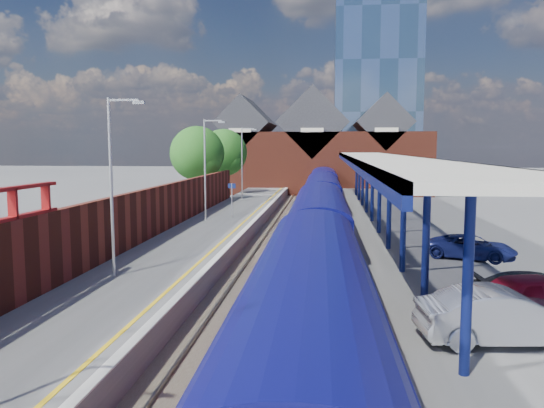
{
  "coord_description": "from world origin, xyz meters",
  "views": [
    {
      "loc": [
        1.87,
        -13.86,
        6.11
      ],
      "look_at": [
        -1.49,
        18.55,
        2.6
      ],
      "focal_mm": 35.0,
      "sensor_mm": 36.0,
      "label": 1
    }
  ],
  "objects_px": {
    "platform_sign": "(232,194)",
    "lamp_post_b": "(114,176)",
    "train": "(321,203)",
    "parked_car_dark": "(540,293)",
    "parked_car_blue": "(471,247)",
    "parked_car_silver": "(504,316)",
    "lamp_post_c": "(207,163)",
    "parked_car_red": "(543,298)",
    "lamp_post_d": "(243,158)"
  },
  "relations": [
    {
      "from": "lamp_post_c",
      "to": "parked_car_silver",
      "type": "xyz_separation_m",
      "value": [
        12.86,
        -21.92,
        -3.27
      ]
    },
    {
      "from": "lamp_post_d",
      "to": "platform_sign",
      "type": "xyz_separation_m",
      "value": [
        1.36,
        -14.0,
        -2.3
      ]
    },
    {
      "from": "parked_car_red",
      "to": "parked_car_silver",
      "type": "distance_m",
      "value": 2.4
    },
    {
      "from": "parked_car_dark",
      "to": "parked_car_red",
      "type": "bearing_deg",
      "value": 158.7
    },
    {
      "from": "lamp_post_c",
      "to": "platform_sign",
      "type": "xyz_separation_m",
      "value": [
        1.36,
        2.0,
        -2.3
      ]
    },
    {
      "from": "parked_car_red",
      "to": "parked_car_silver",
      "type": "height_order",
      "value": "parked_car_red"
    },
    {
      "from": "lamp_post_b",
      "to": "platform_sign",
      "type": "bearing_deg",
      "value": 85.67
    },
    {
      "from": "lamp_post_d",
      "to": "parked_car_silver",
      "type": "height_order",
      "value": "lamp_post_d"
    },
    {
      "from": "parked_car_silver",
      "to": "platform_sign",
      "type": "bearing_deg",
      "value": 19.5
    },
    {
      "from": "parked_car_red",
      "to": "lamp_post_c",
      "type": "bearing_deg",
      "value": 20.39
    },
    {
      "from": "lamp_post_b",
      "to": "parked_car_blue",
      "type": "relative_size",
      "value": 1.78
    },
    {
      "from": "platform_sign",
      "to": "parked_car_silver",
      "type": "xyz_separation_m",
      "value": [
        11.5,
        -23.92,
        -0.96
      ]
    },
    {
      "from": "train",
      "to": "parked_car_red",
      "type": "distance_m",
      "value": 22.92
    },
    {
      "from": "train",
      "to": "lamp_post_c",
      "type": "distance_m",
      "value": 8.55
    },
    {
      "from": "parked_car_dark",
      "to": "parked_car_blue",
      "type": "distance_m",
      "value": 7.9
    },
    {
      "from": "parked_car_silver",
      "to": "parked_car_blue",
      "type": "distance_m",
      "value": 11.01
    },
    {
      "from": "train",
      "to": "lamp_post_c",
      "type": "height_order",
      "value": "lamp_post_c"
    },
    {
      "from": "lamp_post_c",
      "to": "parked_car_silver",
      "type": "relative_size",
      "value": 1.59
    },
    {
      "from": "train",
      "to": "parked_car_blue",
      "type": "xyz_separation_m",
      "value": [
        7.01,
        -12.86,
        -0.58
      ]
    },
    {
      "from": "train",
      "to": "platform_sign",
      "type": "bearing_deg",
      "value": 177.92
    },
    {
      "from": "lamp_post_b",
      "to": "parked_car_blue",
      "type": "distance_m",
      "value": 16.02
    },
    {
      "from": "train",
      "to": "parked_car_dark",
      "type": "relative_size",
      "value": 15.82
    },
    {
      "from": "platform_sign",
      "to": "parked_car_red",
      "type": "distance_m",
      "value": 25.79
    },
    {
      "from": "lamp_post_c",
      "to": "parked_car_dark",
      "type": "distance_m",
      "value": 24.36
    },
    {
      "from": "parked_car_red",
      "to": "parked_car_blue",
      "type": "distance_m",
      "value": 9.08
    },
    {
      "from": "train",
      "to": "parked_car_dark",
      "type": "xyz_separation_m",
      "value": [
        7.01,
        -20.77,
        -0.52
      ]
    },
    {
      "from": "lamp_post_d",
      "to": "parked_car_silver",
      "type": "xyz_separation_m",
      "value": [
        12.86,
        -37.92,
        -3.27
      ]
    },
    {
      "from": "platform_sign",
      "to": "train",
      "type": "bearing_deg",
      "value": -2.08
    },
    {
      "from": "lamp_post_b",
      "to": "parked_car_red",
      "type": "relative_size",
      "value": 1.59
    },
    {
      "from": "parked_car_red",
      "to": "parked_car_silver",
      "type": "relative_size",
      "value": 1.0
    },
    {
      "from": "train",
      "to": "parked_car_silver",
      "type": "xyz_separation_m",
      "value": [
        5.01,
        -23.68,
        -0.4
      ]
    },
    {
      "from": "parked_car_red",
      "to": "parked_car_dark",
      "type": "xyz_separation_m",
      "value": [
        0.36,
        1.17,
        -0.15
      ]
    },
    {
      "from": "parked_car_blue",
      "to": "lamp_post_d",
      "type": "bearing_deg",
      "value": 51.39
    },
    {
      "from": "lamp_post_b",
      "to": "parked_car_silver",
      "type": "bearing_deg",
      "value": -24.71
    },
    {
      "from": "train",
      "to": "lamp_post_d",
      "type": "relative_size",
      "value": 9.42
    },
    {
      "from": "lamp_post_b",
      "to": "parked_car_red",
      "type": "distance_m",
      "value": 15.43
    },
    {
      "from": "lamp_post_d",
      "to": "parked_car_dark",
      "type": "bearing_deg",
      "value": -66.99
    },
    {
      "from": "platform_sign",
      "to": "lamp_post_b",
      "type": "bearing_deg",
      "value": -94.33
    },
    {
      "from": "parked_car_red",
      "to": "lamp_post_d",
      "type": "bearing_deg",
      "value": 6.52
    },
    {
      "from": "lamp_post_b",
      "to": "parked_car_dark",
      "type": "distance_m",
      "value": 15.54
    },
    {
      "from": "train",
      "to": "lamp_post_d",
      "type": "bearing_deg",
      "value": 118.89
    },
    {
      "from": "train",
      "to": "parked_car_silver",
      "type": "bearing_deg",
      "value": -78.07
    },
    {
      "from": "train",
      "to": "platform_sign",
      "type": "xyz_separation_m",
      "value": [
        -6.49,
        0.24,
        0.57
      ]
    },
    {
      "from": "parked_car_red",
      "to": "parked_car_silver",
      "type": "xyz_separation_m",
      "value": [
        -1.64,
        -1.75,
        -0.02
      ]
    },
    {
      "from": "parked_car_dark",
      "to": "parked_car_blue",
      "type": "xyz_separation_m",
      "value": [
        0.0,
        7.9,
        -0.06
      ]
    },
    {
      "from": "lamp_post_b",
      "to": "lamp_post_d",
      "type": "relative_size",
      "value": 1.0
    },
    {
      "from": "platform_sign",
      "to": "parked_car_dark",
      "type": "relative_size",
      "value": 0.6
    },
    {
      "from": "lamp_post_d",
      "to": "platform_sign",
      "type": "relative_size",
      "value": 2.8
    },
    {
      "from": "platform_sign",
      "to": "parked_car_silver",
      "type": "bearing_deg",
      "value": -64.32
    },
    {
      "from": "train",
      "to": "parked_car_blue",
      "type": "relative_size",
      "value": 16.77
    }
  ]
}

